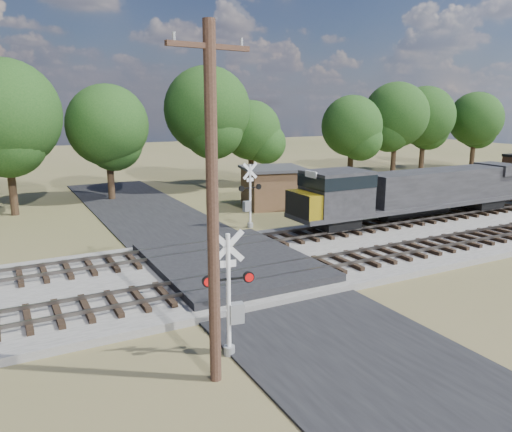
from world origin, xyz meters
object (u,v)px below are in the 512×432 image
equipment_shed (273,187)px  utility_pole (212,203)px  crossing_signal_near (231,304)px  crossing_signal_far (249,201)px

equipment_shed → utility_pole: bearing=-111.2°
crossing_signal_near → crossing_signal_far: crossing_signal_far is taller
crossing_signal_near → equipment_shed: 23.40m
crossing_signal_near → crossing_signal_far: 16.58m
crossing_signal_near → crossing_signal_far: bearing=71.0°
crossing_signal_far → equipment_shed: bearing=-139.5°
crossing_signal_near → utility_pole: bearing=-122.9°
crossing_signal_far → equipment_shed: 6.95m
utility_pole → equipment_shed: size_ratio=1.85×
crossing_signal_near → utility_pole: 3.85m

